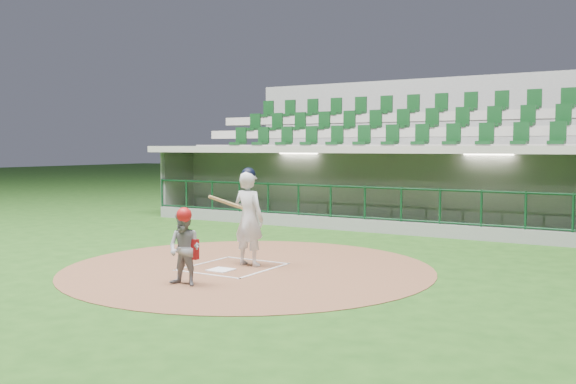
% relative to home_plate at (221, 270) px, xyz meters
% --- Properties ---
extents(ground, '(120.00, 120.00, 0.00)m').
position_rel_home_plate_xyz_m(ground, '(0.00, 0.70, -0.02)').
color(ground, '#1E4714').
rests_on(ground, ground).
extents(dirt_circle, '(7.20, 7.20, 0.01)m').
position_rel_home_plate_xyz_m(dirt_circle, '(0.30, 0.50, -0.02)').
color(dirt_circle, brown).
rests_on(dirt_circle, ground).
extents(home_plate, '(0.43, 0.43, 0.02)m').
position_rel_home_plate_xyz_m(home_plate, '(0.00, 0.00, 0.00)').
color(home_plate, white).
rests_on(home_plate, dirt_circle).
extents(batter_box_chalk, '(1.55, 1.80, 0.01)m').
position_rel_home_plate_xyz_m(batter_box_chalk, '(0.00, 0.40, -0.00)').
color(batter_box_chalk, silver).
rests_on(batter_box_chalk, ground).
extents(dugout_structure, '(16.40, 3.70, 3.00)m').
position_rel_home_plate_xyz_m(dugout_structure, '(0.10, 8.54, 0.93)').
color(dugout_structure, gray).
rests_on(dugout_structure, ground).
extents(seating_deck, '(17.00, 6.72, 5.15)m').
position_rel_home_plate_xyz_m(seating_deck, '(0.00, 11.61, 1.40)').
color(seating_deck, gray).
rests_on(seating_deck, ground).
extents(batter, '(0.90, 0.89, 1.95)m').
position_rel_home_plate_xyz_m(batter, '(0.17, 0.70, 0.96)').
color(batter, silver).
rests_on(batter, dirt_circle).
extents(catcher, '(0.65, 0.53, 1.34)m').
position_rel_home_plate_xyz_m(catcher, '(0.28, -1.37, 0.64)').
color(catcher, gray).
rests_on(catcher, dirt_circle).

